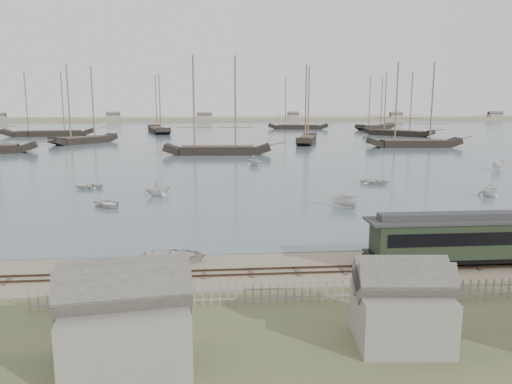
{
  "coord_description": "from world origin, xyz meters",
  "views": [
    {
      "loc": [
        -6.41,
        -32.44,
        10.87
      ],
      "look_at": [
        -2.82,
        7.73,
        3.5
      ],
      "focal_mm": 35.0,
      "sensor_mm": 36.0,
      "label": 1
    }
  ],
  "objects": [
    {
      "name": "ground",
      "position": [
        0.0,
        0.0,
        0.0
      ],
      "size": [
        600.0,
        600.0,
        0.0
      ],
      "primitive_type": "plane",
      "color": "gray",
      "rests_on": "ground"
    },
    {
      "name": "harbor_water",
      "position": [
        0.0,
        170.0,
        0.03
      ],
      "size": [
        600.0,
        336.0,
        0.06
      ],
      "primitive_type": "cube",
      "color": "#445361",
      "rests_on": "ground"
    },
    {
      "name": "rail_track",
      "position": [
        0.0,
        -2.0,
        0.04
      ],
      "size": [
        120.0,
        1.8,
        0.16
      ],
      "color": "#3A291F",
      "rests_on": "ground"
    },
    {
      "name": "picket_fence_west",
      "position": [
        -6.5,
        -7.0,
        0.0
      ],
      "size": [
        19.0,
        0.1,
        1.2
      ],
      "primitive_type": null,
      "color": "slate",
      "rests_on": "ground"
    },
    {
      "name": "shed_left",
      "position": [
        -10.0,
        -13.0,
        0.0
      ],
      "size": [
        5.0,
        4.0,
        4.1
      ],
      "primitive_type": null,
      "color": "slate",
      "rests_on": "ground"
    },
    {
      "name": "shed_mid",
      "position": [
        2.0,
        -12.0,
        0.0
      ],
      "size": [
        4.0,
        3.5,
        3.6
      ],
      "primitive_type": null,
      "color": "slate",
      "rests_on": "ground"
    },
    {
      "name": "far_spit",
      "position": [
        0.0,
        250.0,
        0.0
      ],
      "size": [
        500.0,
        20.0,
        1.8
      ],
      "primitive_type": "cube",
      "color": "gray",
      "rests_on": "ground"
    },
    {
      "name": "passenger_coach",
      "position": [
        10.13,
        -2.0,
        2.02
      ],
      "size": [
        13.11,
        2.53,
        3.18
      ],
      "color": "black",
      "rests_on": "ground"
    },
    {
      "name": "beached_dinghy",
      "position": [
        -9.0,
        0.79,
        0.45
      ],
      "size": [
        3.46,
        4.57,
        0.89
      ],
      "primitive_type": "imported",
      "rotation": [
        0.0,
        0.0,
        1.48
      ],
      "color": "silver",
      "rests_on": "ground"
    },
    {
      "name": "rowboat_0",
      "position": [
        -17.2,
        19.2,
        0.44
      ],
      "size": [
        4.35,
        4.43,
        0.75
      ],
      "primitive_type": "imported",
      "rotation": [
        0.0,
        0.0,
        0.84
      ],
      "color": "silver",
      "rests_on": "harbor_water"
    },
    {
      "name": "rowboat_1",
      "position": [
        -12.7,
        25.25,
        0.9
      ],
      "size": [
        3.95,
        4.11,
        1.67
      ],
      "primitive_type": "imported",
      "rotation": [
        0.0,
        0.0,
        2.09
      ],
      "color": "silver",
      "rests_on": "harbor_water"
    },
    {
      "name": "rowboat_2",
      "position": [
        7.08,
        17.2,
        0.75
      ],
      "size": [
        3.58,
        3.37,
        1.38
      ],
      "primitive_type": "imported",
      "rotation": [
        0.0,
        0.0,
        3.86
      ],
      "color": "silver",
      "rests_on": "harbor_water"
    },
    {
      "name": "rowboat_3",
      "position": [
        14.99,
        30.81,
        0.45
      ],
      "size": [
        4.09,
        4.57,
        0.78
      ],
      "primitive_type": "imported",
      "rotation": [
        0.0,
        0.0,
        1.11
      ],
      "color": "silver",
      "rests_on": "harbor_water"
    },
    {
      "name": "rowboat_4",
      "position": [
        25.33,
        21.28,
        0.85
      ],
      "size": [
        3.65,
        3.84,
        1.59
      ],
      "primitive_type": "imported",
      "rotation": [
        0.0,
        0.0,
        5.16
      ],
      "color": "silver",
      "rests_on": "harbor_water"
    },
    {
      "name": "rowboat_5",
      "position": [
        38.9,
        42.47,
        0.84
      ],
      "size": [
        3.91,
        3.92,
        1.56
      ],
      "primitive_type": "imported",
      "rotation": [
        0.0,
        0.0,
        2.35
      ],
      "color": "silver",
      "rests_on": "harbor_water"
    },
    {
      "name": "rowboat_6",
      "position": [
        -21.84,
        30.7,
        0.41
      ],
      "size": [
        2.49,
        3.42,
        0.69
      ],
      "primitive_type": "imported",
      "rotation": [
        0.0,
        0.0,
        4.68
      ],
      "color": "silver",
      "rests_on": "harbor_water"
    },
    {
      "name": "rowboat_7",
      "position": [
        0.77,
        51.45,
        0.98
      ],
      "size": [
        4.57,
        4.44,
        1.84
      ],
      "primitive_type": "imported",
      "rotation": [
        0.0,
        0.0,
        0.59
      ],
      "color": "silver",
      "rests_on": "harbor_water"
    },
    {
      "name": "schooner_1",
      "position": [
        -39.21,
        100.41,
        10.06
      ],
      "size": [
        15.34,
        17.28,
        20.0
      ],
      "primitive_type": null,
      "rotation": [
        0.0,
        0.0,
        0.88
      ],
      "color": "black",
      "rests_on": "harbor_water"
    },
    {
      "name": "schooner_2",
      "position": [
        -5.24,
        70.07,
        10.06
      ],
      "size": [
        22.03,
        6.3,
        20.0
      ],
      "primitive_type": null,
      "rotation": [
        0.0,
        0.0,
        -0.06
      ],
      "color": "black",
      "rests_on": "harbor_water"
    },
    {
      "name": "schooner_3",
      "position": [
        18.15,
        95.04,
        10.06
      ],
      "size": [
        9.27,
        18.68,
        20.0
      ],
      "primitive_type": null,
      "rotation": [
        0.0,
        0.0,
        1.28
      ],
      "color": "black",
      "rests_on": "harbor_water"
    },
    {
      "name": "schooner_4",
      "position": [
        41.64,
        82.59,
        10.06
      ],
      "size": [
        22.32,
        6.22,
        20.0
      ],
      "primitive_type": null,
      "rotation": [
        0.0,
        0.0,
        -0.05
      ],
      "color": "black",
      "rests_on": "harbor_water"
    },
    {
      "name": "schooner_5",
      "position": [
        52.4,
        121.4,
        10.06
      ],
      "size": [
        19.4,
        19.81,
        20.0
      ],
      "primitive_type": null,
      "rotation": [
        0.0,
        0.0,
        -0.8
      ],
      "color": "black",
      "rests_on": "harbor_water"
    },
    {
      "name": "schooner_6",
      "position": [
        -57.3,
        129.82,
        10.06
      ],
      "size": [
        27.97,
        10.33,
        20.0
      ],
      "primitive_type": null,
      "rotation": [
        0.0,
        0.0,
        0.15
      ],
      "color": "black",
      "rests_on": "harbor_water"
    },
    {
      "name": "schooner_7",
      "position": [
        -24.58,
        143.52,
        10.06
      ],
      "size": [
        11.19,
        25.03,
        20.0
      ],
      "primitive_type": null,
      "rotation": [
        0.0,
        0.0,
        1.81
      ],
      "color": "black",
      "rests_on": "harbor_water"
    },
    {
      "name": "schooner_8",
      "position": [
        27.34,
        161.29,
        10.06
      ],
      "size": [
        23.77,
        8.72,
        20.0
      ],
      "primitive_type": null,
      "rotation": [
        0.0,
        0.0,
        -0.15
      ],
      "color": "black",
      "rests_on": "harbor_water"
    },
    {
      "name": "schooner_9",
      "position": [
        56.73,
        156.52,
        10.06
      ],
      "size": [
        19.93,
        17.72,
        20.0
      ],
      "primitive_type": null,
      "rotation": [
        0.0,
        0.0,
        0.69
      ],
      "color": "black",
      "rests_on": "harbor_water"
    }
  ]
}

